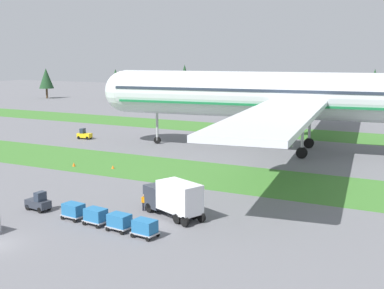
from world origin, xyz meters
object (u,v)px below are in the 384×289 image
pushback_tractor (84,135)px  taxiway_marker_0 (113,167)px  baggage_tug (38,203)px  cargo_dolly_lead (74,210)px  taxiway_marker_1 (74,164)px  airliner (291,95)px  ground_crew_loader (153,201)px  ground_crew_marshaller (144,202)px  cargo_dolly_second (96,215)px  catering_truck (174,197)px  cargo_dolly_third (119,221)px  cargo_dolly_fourth (145,227)px

pushback_tractor → taxiway_marker_0: size_ratio=6.02×
baggage_tug → taxiway_marker_0: baggage_tug is taller
baggage_tug → cargo_dolly_lead: size_ratio=1.16×
taxiway_marker_0 → taxiway_marker_1: size_ratio=0.81×
airliner → ground_crew_loader: bearing=166.9°
ground_crew_marshaller → cargo_dolly_second: bearing=-134.3°
catering_truck → ground_crew_loader: 3.31m
airliner → catering_truck: airliner is taller
baggage_tug → ground_crew_loader: baggage_tug is taller
baggage_tug → taxiway_marker_1: 20.41m
baggage_tug → cargo_dolly_third: 10.83m
cargo_dolly_lead → taxiway_marker_0: cargo_dolly_lead is taller
ground_crew_marshaller → ground_crew_loader: 0.90m
cargo_dolly_second → catering_truck: catering_truck is taller
cargo_dolly_lead → baggage_tug: bearing=90.0°
cargo_dolly_lead → cargo_dolly_fourth: 8.70m
ground_crew_marshaller → ground_crew_loader: (0.60, 0.67, 0.00)m
cargo_dolly_fourth → taxiway_marker_1: (-23.88, 19.24, -0.64)m
cargo_dolly_lead → taxiway_marker_1: size_ratio=4.19×
airliner → cargo_dolly_lead: airliner is taller
catering_truck → cargo_dolly_fourth: bearing=-152.1°
ground_crew_marshaller → baggage_tug: bearing=178.6°
airliner → cargo_dolly_second: 43.77m
cargo_dolly_fourth → catering_truck: catering_truck is taller
cargo_dolly_third → pushback_tractor: pushback_tractor is taller
airliner → ground_crew_marshaller: 38.03m
cargo_dolly_second → pushback_tractor: bearing=46.7°
cargo_dolly_third → catering_truck: size_ratio=0.32×
catering_truck → pushback_tractor: size_ratio=2.66×
catering_truck → airliner: bearing=22.1°
ground_crew_marshaller → taxiway_marker_0: bearing=106.8°
baggage_tug → pushback_tractor: bearing=39.6°
cargo_dolly_third → taxiway_marker_1: (-21.00, 18.90, -0.64)m
cargo_dolly_second → airliner: bearing=-1.1°
cargo_dolly_lead → cargo_dolly_fourth: (8.64, -1.01, 0.00)m
cargo_dolly_lead → pushback_tractor: bearing=44.3°
catering_truck → baggage_tug: bearing=131.6°
catering_truck → taxiway_marker_1: (-23.37, 13.24, -1.67)m
cargo_dolly_third → cargo_dolly_fourth: (2.88, -0.34, 0.00)m
cargo_dolly_third → taxiway_marker_0: (-15.26, 20.20, -0.69)m
ground_crew_loader → cargo_dolly_fourth: bearing=41.5°
baggage_tug → cargo_dolly_third: (10.75, -1.26, 0.10)m
cargo_dolly_second → taxiway_marker_1: size_ratio=4.19×
catering_truck → taxiway_marker_1: bearing=83.5°
cargo_dolly_fourth → ground_crew_marshaller: ground_crew_marshaller is taller
airliner → taxiway_marker_1: (-23.95, -24.04, -8.81)m
catering_truck → ground_crew_loader: (-2.98, 1.03, -1.01)m
cargo_dolly_fourth → baggage_tug: bearing=90.0°
airliner → ground_crew_marshaller: airliner is taller
pushback_tractor → cargo_dolly_lead: bearing=30.1°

